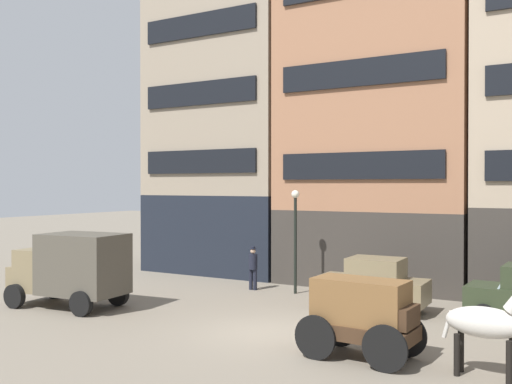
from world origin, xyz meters
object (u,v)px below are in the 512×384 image
streetlamp_curbside (295,227)px  draft_horse (489,322)px  cargo_wagon (362,313)px  delivery_truck_near (70,267)px  pedestrian_officer (253,266)px  sedan_dark (373,284)px

streetlamp_curbside → draft_horse: bearing=-40.2°
cargo_wagon → draft_horse: bearing=-0.1°
delivery_truck_near → pedestrian_officer: size_ratio=2.50×
sedan_dark → delivery_truck_near: bearing=-153.0°
draft_horse → pedestrian_officer: draft_horse is taller
draft_horse → cargo_wagon: bearing=179.9°
draft_horse → sedan_dark: draft_horse is taller
streetlamp_curbside → pedestrian_officer: bearing=-175.3°
cargo_wagon → sedan_dark: 5.64m
streetlamp_curbside → delivery_truck_near: bearing=-132.0°
sedan_dark → cargo_wagon: bearing=-73.9°
pedestrian_officer → streetlamp_curbside: 2.52m
cargo_wagon → sedan_dark: cargo_wagon is taller
pedestrian_officer → streetlamp_curbside: size_ratio=0.44×
draft_horse → delivery_truck_near: bearing=177.4°
cargo_wagon → draft_horse: 2.95m
pedestrian_officer → delivery_truck_near: bearing=-121.8°
cargo_wagon → draft_horse: (2.95, -0.00, 0.12)m
sedan_dark → pedestrian_officer: bearing=166.0°
cargo_wagon → streetlamp_curbside: size_ratio=0.72×
pedestrian_officer → sedan_dark: bearing=-14.0°
draft_horse → streetlamp_curbside: size_ratio=0.57×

